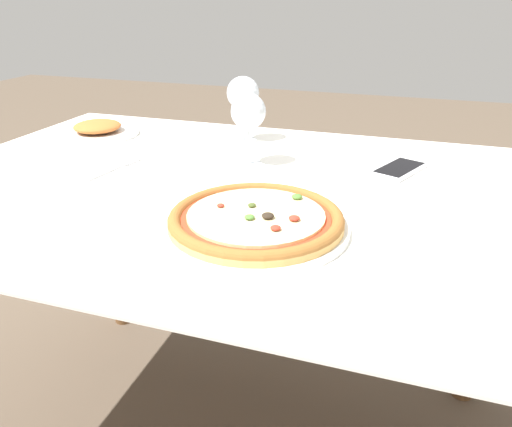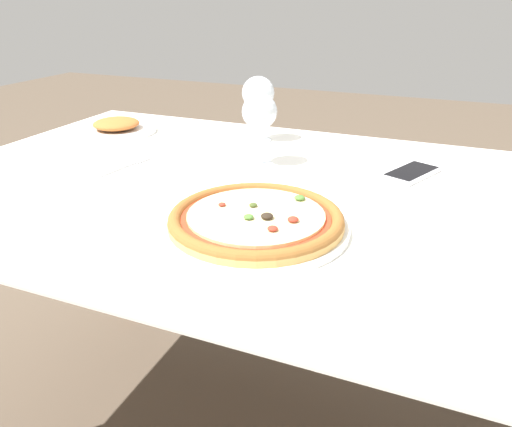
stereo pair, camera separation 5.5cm
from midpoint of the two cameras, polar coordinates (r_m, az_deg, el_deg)
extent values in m
cube|color=brown|center=(1.05, -4.20, 2.04)|extent=(1.28, 0.85, 0.04)
cube|color=white|center=(1.05, -4.24, 3.11)|extent=(1.38, 0.95, 0.01)
cylinder|color=brown|center=(1.76, -16.91, -2.48)|extent=(0.06, 0.06, 0.69)
cylinder|color=brown|center=(1.49, 23.53, -8.74)|extent=(0.06, 0.06, 0.69)
cylinder|color=white|center=(0.85, -1.87, -1.57)|extent=(0.32, 0.32, 0.01)
cylinder|color=tan|center=(0.84, -1.88, -0.90)|extent=(0.30, 0.30, 0.01)
torus|color=#935B28|center=(0.84, -1.89, -0.53)|extent=(0.30, 0.30, 0.02)
cylinder|color=#BC381E|center=(0.84, -1.89, -0.43)|extent=(0.25, 0.25, 0.00)
cylinder|color=beige|center=(0.84, -1.89, -0.18)|extent=(0.23, 0.23, 0.00)
ellipsoid|color=#2D2319|center=(0.82, -0.57, -0.28)|extent=(0.02, 0.02, 0.01)
ellipsoid|color=#425123|center=(0.86, -2.31, 0.94)|extent=(0.01, 0.01, 0.01)
ellipsoid|color=#A83323|center=(0.78, 0.22, -1.69)|extent=(0.02, 0.02, 0.01)
ellipsoid|color=#4C7A33|center=(0.89, 2.94, 1.92)|extent=(0.02, 0.02, 0.01)
ellipsoid|color=#A83323|center=(0.86, -5.90, 0.90)|extent=(0.01, 0.01, 0.01)
ellipsoid|color=#A83323|center=(0.81, 2.45, -0.57)|extent=(0.02, 0.02, 0.01)
ellipsoid|color=#4C7A33|center=(0.81, -2.69, -0.44)|extent=(0.02, 0.02, 0.01)
cube|color=silver|center=(1.17, -18.28, 4.44)|extent=(0.03, 0.11, 0.00)
cube|color=silver|center=(1.21, -16.29, 5.37)|extent=(0.03, 0.02, 0.00)
cube|color=silver|center=(1.24, -15.83, 5.85)|extent=(0.01, 0.05, 0.00)
cube|color=silver|center=(1.23, -15.54, 5.81)|extent=(0.01, 0.05, 0.00)
cube|color=silver|center=(1.23, -15.26, 5.76)|extent=(0.01, 0.05, 0.00)
cube|color=silver|center=(1.22, -14.97, 5.72)|extent=(0.01, 0.05, 0.00)
cylinder|color=silver|center=(1.36, -2.62, 8.35)|extent=(0.07, 0.07, 0.00)
cylinder|color=silver|center=(1.35, -2.66, 10.24)|extent=(0.01, 0.01, 0.09)
sphere|color=silver|center=(1.33, -2.73, 13.60)|extent=(0.08, 0.08, 0.08)
cylinder|color=silver|center=(1.17, -2.21, 5.65)|extent=(0.06, 0.06, 0.00)
cylinder|color=silver|center=(1.15, -2.24, 7.82)|extent=(0.01, 0.01, 0.09)
sphere|color=silver|center=(1.13, -2.31, 11.59)|extent=(0.08, 0.08, 0.08)
cube|color=white|center=(1.16, 14.74, 4.87)|extent=(0.12, 0.16, 0.01)
cube|color=black|center=(1.16, 14.77, 5.13)|extent=(0.11, 0.14, 0.00)
cylinder|color=white|center=(1.49, -18.61, 8.66)|extent=(0.22, 0.22, 0.01)
ellipsoid|color=#BC662D|center=(1.49, -18.72, 9.41)|extent=(0.13, 0.13, 0.03)
camera|label=1|loc=(0.03, -91.90, -0.85)|focal=35.00mm
camera|label=2|loc=(0.03, 88.10, 0.85)|focal=35.00mm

